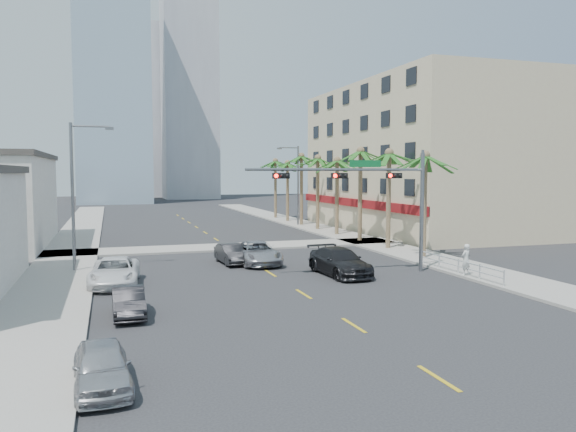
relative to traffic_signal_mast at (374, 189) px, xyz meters
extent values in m
plane|color=#262628|center=(-5.78, -7.95, -5.06)|extent=(260.00, 260.00, 0.00)
cube|color=gray|center=(6.22, 12.05, -4.99)|extent=(4.00, 120.00, 0.15)
cube|color=gray|center=(-17.78, 12.05, -4.99)|extent=(4.00, 120.00, 0.15)
cube|color=gray|center=(-5.78, 14.05, -4.99)|extent=(80.00, 4.00, 0.15)
cube|color=beige|center=(16.22, 22.05, 2.44)|extent=(15.00, 28.00, 15.00)
cube|color=maroon|center=(8.62, 22.05, -2.06)|extent=(0.30, 28.00, 0.80)
cube|color=#99B2C6|center=(-13.78, 87.05, 18.94)|extent=(14.00, 14.00, 48.00)
cube|color=#ADADB2|center=(3.22, 102.05, 24.94)|extent=(12.00, 12.00, 60.00)
cube|color=#ADADB2|center=(-8.78, 117.05, 15.94)|extent=(16.00, 16.00, 42.00)
cylinder|color=slate|center=(3.22, 0.05, -1.46)|extent=(0.24, 0.24, 7.20)
cylinder|color=slate|center=(-2.28, 0.05, 1.14)|extent=(11.00, 0.16, 0.16)
cube|color=#0C662D|center=(-0.58, 0.05, 1.49)|extent=(2.00, 0.05, 0.40)
cube|color=black|center=(1.22, -0.10, 0.79)|extent=(0.95, 0.28, 0.32)
sphere|color=#FF0C05|center=(0.90, -0.26, 0.79)|extent=(0.22, 0.22, 0.22)
cube|color=black|center=(-2.28, -0.10, 0.79)|extent=(0.95, 0.28, 0.32)
sphere|color=#FF0C05|center=(-2.60, -0.26, 0.79)|extent=(0.22, 0.22, 0.22)
cube|color=black|center=(-5.78, -0.10, 0.79)|extent=(0.95, 0.28, 0.32)
sphere|color=#FF0C05|center=(-6.10, -0.26, 0.79)|extent=(0.22, 0.22, 0.22)
cylinder|color=brown|center=(5.82, 4.05, -1.46)|extent=(0.36, 0.36, 7.20)
cylinder|color=brown|center=(5.82, 9.25, -1.28)|extent=(0.36, 0.36, 7.56)
cylinder|color=brown|center=(5.82, 14.45, -1.10)|extent=(0.36, 0.36, 7.92)
cylinder|color=brown|center=(5.82, 19.65, -1.46)|extent=(0.36, 0.36, 7.20)
cylinder|color=brown|center=(5.82, 24.85, -1.28)|extent=(0.36, 0.36, 7.56)
cylinder|color=brown|center=(5.82, 30.05, -1.10)|extent=(0.36, 0.36, 7.92)
cylinder|color=brown|center=(5.82, 35.25, -1.46)|extent=(0.36, 0.36, 7.20)
cylinder|color=brown|center=(5.82, 40.45, -1.28)|extent=(0.36, 0.36, 7.56)
cylinder|color=slate|center=(-16.98, 6.05, -0.56)|extent=(0.20, 0.20, 9.00)
cylinder|color=slate|center=(-15.88, 6.05, 3.74)|extent=(2.20, 0.12, 0.12)
cube|color=slate|center=(-14.78, 6.05, 3.64)|extent=(0.50, 0.25, 0.18)
cylinder|color=slate|center=(5.42, 30.05, -0.56)|extent=(0.20, 0.20, 9.00)
cylinder|color=slate|center=(4.32, 30.05, 3.74)|extent=(2.20, 0.12, 0.12)
cube|color=slate|center=(3.22, 30.05, 3.64)|extent=(0.50, 0.25, 0.18)
cylinder|color=silver|center=(4.52, -1.95, -4.51)|extent=(0.08, 8.00, 0.08)
cylinder|color=silver|center=(4.52, -1.95, -4.16)|extent=(0.08, 8.00, 0.08)
cylinder|color=silver|center=(4.52, -5.95, -4.56)|extent=(0.08, 0.08, 1.00)
cylinder|color=silver|center=(4.52, -3.95, -4.56)|extent=(0.08, 0.08, 1.00)
cylinder|color=silver|center=(4.52, -1.95, -4.56)|extent=(0.08, 0.08, 1.00)
cylinder|color=silver|center=(4.52, 0.05, -4.56)|extent=(0.08, 0.08, 1.00)
cylinder|color=silver|center=(4.52, 2.05, -4.56)|extent=(0.08, 0.08, 1.00)
imported|color=#B7B7BC|center=(-15.18, -13.81, -4.42)|extent=(1.73, 3.87, 1.29)
imported|color=black|center=(-14.22, -5.82, -4.45)|extent=(1.34, 3.71, 1.22)
imported|color=white|center=(-14.71, 1.12, -4.32)|extent=(2.87, 5.51, 1.48)
imported|color=black|center=(-7.28, 6.32, -4.41)|extent=(1.66, 4.06, 1.31)
imported|color=#AFAEB3|center=(-5.67, 5.63, -4.32)|extent=(2.53, 5.38, 1.49)
imported|color=black|center=(-2.05, 0.32, -4.27)|extent=(2.56, 5.59, 1.59)
imported|color=silver|center=(4.52, -2.65, -4.01)|extent=(0.76, 0.62, 1.80)
camera|label=1|loc=(-14.86, -29.89, 0.97)|focal=35.00mm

